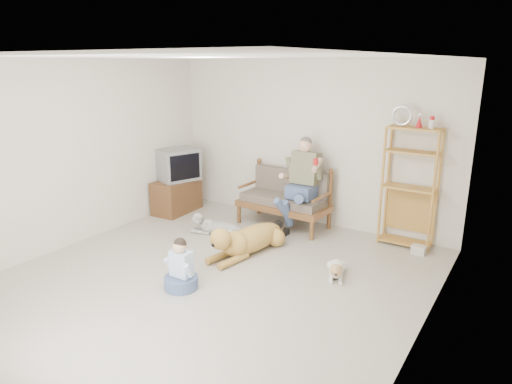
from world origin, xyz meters
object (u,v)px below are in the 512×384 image
Objects in this scene: etagere at (409,186)px; tv_stand at (176,196)px; golden_retriever at (246,240)px; loveseat at (285,197)px.

etagere is 4.06m from tv_stand.
golden_retriever is at bearing -25.90° from tv_stand.
golden_retriever is at bearing -139.53° from etagere.
tv_stand is 2.32m from golden_retriever.
golden_retriever is (0.12, -1.36, -0.28)m from loveseat.
loveseat is 0.74× the size of etagere.
tv_stand reaches higher than golden_retriever.
loveseat is at bearing -174.31° from etagere.
loveseat is 0.90× the size of golden_retriever.
tv_stand is (-2.02, -0.45, -0.19)m from loveseat.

